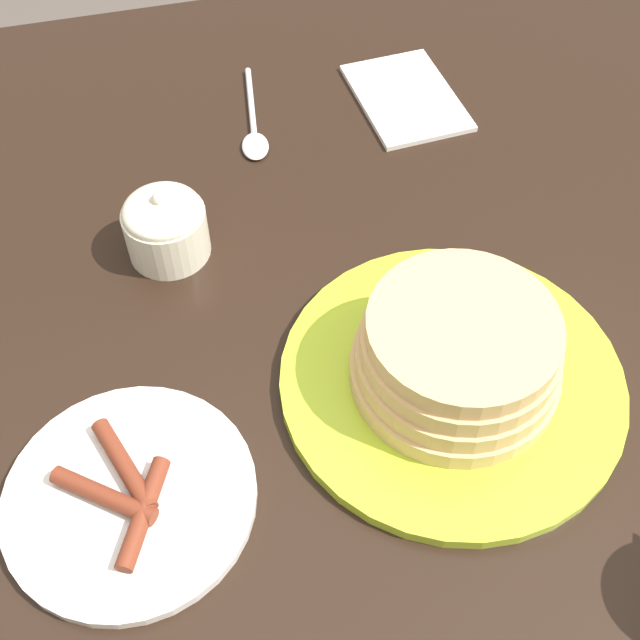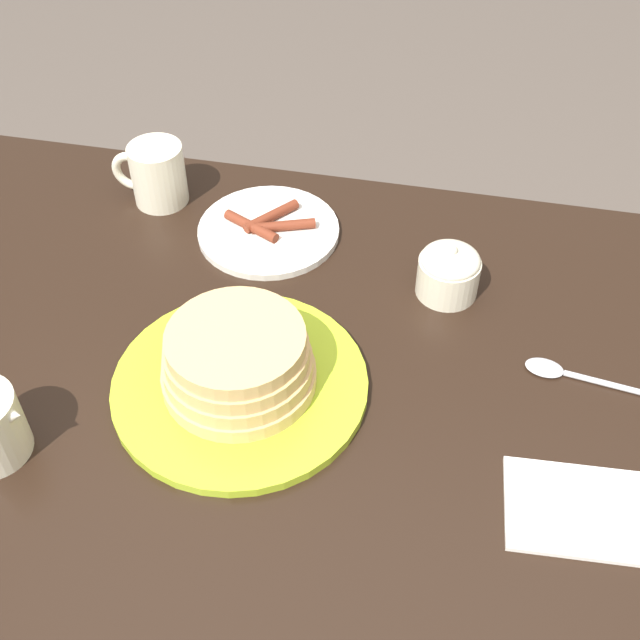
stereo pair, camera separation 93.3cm
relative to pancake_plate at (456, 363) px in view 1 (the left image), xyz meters
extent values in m
cube|color=black|center=(0.00, 0.04, -0.05)|extent=(1.28, 0.92, 0.03)
cube|color=black|center=(-0.58, -0.36, -0.44)|extent=(0.07, 0.07, 0.75)
cube|color=black|center=(-0.58, 0.44, -0.44)|extent=(0.07, 0.07, 0.75)
cylinder|color=#AAC628|center=(0.00, 0.00, -0.03)|extent=(0.29, 0.29, 0.01)
cylinder|color=tan|center=(0.00, 0.00, -0.01)|extent=(0.17, 0.17, 0.02)
cylinder|color=tan|center=(0.00, 0.00, 0.01)|extent=(0.17, 0.17, 0.02)
cylinder|color=tan|center=(0.00, 0.00, 0.03)|extent=(0.16, 0.16, 0.02)
cylinder|color=tan|center=(0.00, 0.00, 0.04)|extent=(0.15, 0.15, 0.02)
cylinder|color=silver|center=(0.04, -0.27, -0.03)|extent=(0.19, 0.19, 0.01)
cylinder|color=maroon|center=(0.01, -0.27, -0.02)|extent=(0.09, 0.04, 0.01)
cylinder|color=maroon|center=(0.06, -0.26, -0.02)|extent=(0.08, 0.05, 0.01)
cylinder|color=maroon|center=(0.04, -0.29, -0.02)|extent=(0.07, 0.08, 0.01)
cylinder|color=beige|center=(-0.21, -0.21, -0.01)|extent=(0.08, 0.08, 0.05)
ellipsoid|color=beige|center=(-0.21, -0.21, 0.02)|extent=(0.07, 0.07, 0.03)
sphere|color=beige|center=(-0.21, -0.21, 0.03)|extent=(0.01, 0.01, 0.01)
cube|color=silver|center=(-0.38, 0.08, -0.03)|extent=(0.16, 0.12, 0.01)
cylinder|color=silver|center=(-0.42, -0.09, -0.03)|extent=(0.11, 0.02, 0.01)
ellipsoid|color=silver|center=(-0.34, -0.10, -0.03)|extent=(0.05, 0.03, 0.01)
camera|label=1|loc=(0.33, -0.20, 0.54)|focal=45.00mm
camera|label=2|loc=(-0.21, 0.55, 0.67)|focal=45.00mm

